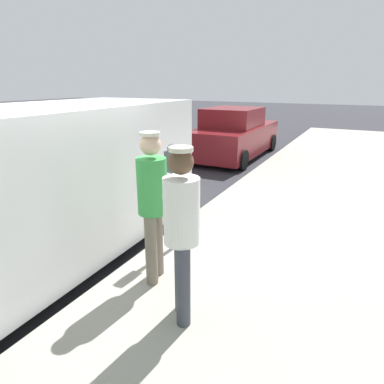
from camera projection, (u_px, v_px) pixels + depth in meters
ground_plane at (56, 265)px, 4.65m from camera, size 80.00×80.00×0.00m
sidewalk_slab at (320, 349)px, 3.10m from camera, size 5.00×32.00×0.15m
parking_meter_near at (172, 180)px, 4.51m from camera, size 0.14×0.18×1.52m
pedestrian_in_green at (152, 199)px, 3.77m from camera, size 0.34×0.35×1.79m
pedestrian_in_white at (182, 226)px, 3.10m from camera, size 0.34×0.34×1.76m
parked_van at (38, 185)px, 4.37m from camera, size 2.24×5.25×2.15m
parked_sedan_ahead at (234, 135)px, 11.18m from camera, size 1.95×4.41×1.65m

